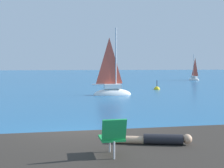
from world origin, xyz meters
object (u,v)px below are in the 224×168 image
Objects in this scene: beach_chair at (113,135)px; marker_buoy at (157,89)px; sailboat_near at (112,91)px; sailboat_far at (194,79)px; person_sunbather at (157,139)px.

beach_chair reaches higher than marker_buoy.
marker_buoy is (6.13, 21.31, -1.13)m from beach_chair.
marker_buoy is at bearing 35.67° from sailboat_near.
sailboat_far reaches higher than marker_buoy.
person_sunbather is at bearing -98.62° from sailboat_near.
sailboat_near reaches higher than marker_buoy.
marker_buoy is (4.55, 4.18, -0.30)m from sailboat_near.
marker_buoy is at bearing 132.15° from sailboat_far.
sailboat_near is 7.11× the size of beach_chair.
person_sunbather is 1.42m from beach_chair.
sailboat_far is 36.19m from person_sunbather.
sailboat_far reaches higher than beach_chair.
sailboat_near reaches higher than sailboat_far.
beach_chair is (-1.11, -0.81, 0.33)m from person_sunbather.
sailboat_near reaches higher than beach_chair.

